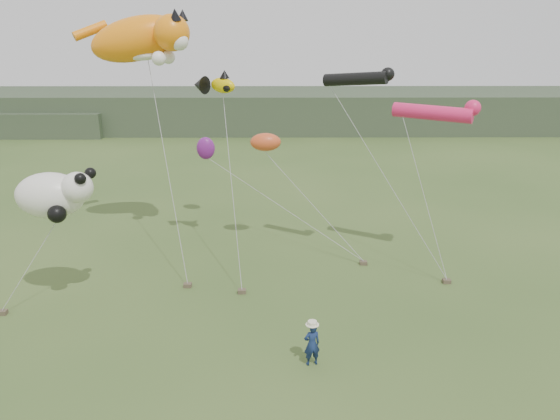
# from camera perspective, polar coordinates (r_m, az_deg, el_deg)

# --- Properties ---
(ground) EXTENTS (120.00, 120.00, 0.00)m
(ground) POSITION_cam_1_polar(r_m,az_deg,el_deg) (18.89, -0.50, -14.84)
(ground) COLOR #385123
(ground) RESTS_ON ground
(headland) EXTENTS (90.00, 13.00, 4.00)m
(headland) POSITION_cam_1_polar(r_m,az_deg,el_deg) (61.19, -3.36, 10.31)
(headland) COLOR #2D3D28
(headland) RESTS_ON ground
(festival_attendant) EXTENTS (0.61, 0.48, 1.48)m
(festival_attendant) POSITION_cam_1_polar(r_m,az_deg,el_deg) (18.05, 3.35, -13.82)
(festival_attendant) COLOR #15254F
(festival_attendant) RESTS_ON ground
(sandbag_anchors) EXTENTS (18.11, 4.86, 0.17)m
(sandbag_anchors) POSITION_cam_1_polar(r_m,az_deg,el_deg) (23.24, -2.52, -7.89)
(sandbag_anchors) COLOR brown
(sandbag_anchors) RESTS_ON ground
(cat_kite) EXTENTS (5.73, 3.06, 2.85)m
(cat_kite) POSITION_cam_1_polar(r_m,az_deg,el_deg) (26.67, -14.00, 17.02)
(cat_kite) COLOR orange
(cat_kite) RESTS_ON ground
(fish_kite) EXTENTS (2.20, 1.45, 1.06)m
(fish_kite) POSITION_cam_1_polar(r_m,az_deg,el_deg) (24.72, -6.88, 12.88)
(fish_kite) COLOR #E1BE04
(fish_kite) RESTS_ON ground
(tube_kites) EXTENTS (6.56, 2.32, 2.28)m
(tube_kites) POSITION_cam_1_polar(r_m,az_deg,el_deg) (24.00, 13.63, 11.11)
(tube_kites) COLOR black
(tube_kites) RESTS_ON ground
(panda_kite) EXTENTS (3.03, 1.96, 1.88)m
(panda_kite) POSITION_cam_1_polar(r_m,az_deg,el_deg) (21.88, -22.49, 1.50)
(panda_kite) COLOR white
(panda_kite) RESTS_ON ground
(misc_kites) EXTENTS (4.63, 5.16, 2.25)m
(misc_kites) POSITION_cam_1_polar(r_m,az_deg,el_deg) (27.88, -4.60, 6.78)
(misc_kites) COLOR #D44E24
(misc_kites) RESTS_ON ground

